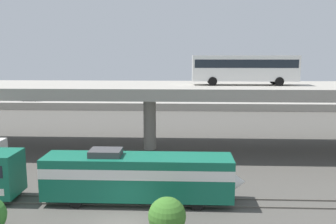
{
  "coord_description": "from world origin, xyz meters",
  "views": [
    {
      "loc": [
        3.99,
        -22.43,
        11.34
      ],
      "look_at": [
        1.98,
        25.4,
        3.69
      ],
      "focal_mm": 38.48,
      "sensor_mm": 36.0,
      "label": 1
    }
  ],
  "objects_px": {
    "transit_bus_on_overpass": "(244,67)",
    "parked_car_1": "(115,97)",
    "train_locomotive": "(147,175)",
    "parked_car_0": "(93,95)",
    "parked_car_2": "(256,97)",
    "parked_car_5": "(31,97)",
    "parked_car_3": "(308,97)",
    "parked_car_4": "(165,96)"
  },
  "relations": [
    {
      "from": "train_locomotive",
      "to": "parked_car_1",
      "type": "xyz_separation_m",
      "value": [
        -12.08,
        50.53,
        0.12
      ]
    },
    {
      "from": "parked_car_4",
      "to": "parked_car_2",
      "type": "bearing_deg",
      "value": -2.45
    },
    {
      "from": "parked_car_2",
      "to": "parked_car_3",
      "type": "height_order",
      "value": "same"
    },
    {
      "from": "parked_car_4",
      "to": "parked_car_0",
      "type": "bearing_deg",
      "value": 173.82
    },
    {
      "from": "parked_car_4",
      "to": "parked_car_5",
      "type": "height_order",
      "value": "same"
    },
    {
      "from": "train_locomotive",
      "to": "parked_car_1",
      "type": "bearing_deg",
      "value": 103.44
    },
    {
      "from": "transit_bus_on_overpass",
      "to": "parked_car_5",
      "type": "relative_size",
      "value": 2.89
    },
    {
      "from": "parked_car_4",
      "to": "parked_car_5",
      "type": "relative_size",
      "value": 1.0
    },
    {
      "from": "parked_car_1",
      "to": "parked_car_3",
      "type": "distance_m",
      "value": 41.77
    },
    {
      "from": "parked_car_3",
      "to": "parked_car_5",
      "type": "relative_size",
      "value": 1.08
    },
    {
      "from": "transit_bus_on_overpass",
      "to": "parked_car_1",
      "type": "relative_size",
      "value": 2.68
    },
    {
      "from": "transit_bus_on_overpass",
      "to": "parked_car_4",
      "type": "height_order",
      "value": "transit_bus_on_overpass"
    },
    {
      "from": "parked_car_3",
      "to": "parked_car_5",
      "type": "height_order",
      "value": "same"
    },
    {
      "from": "parked_car_0",
      "to": "parked_car_4",
      "type": "relative_size",
      "value": 1.14
    },
    {
      "from": "parked_car_1",
      "to": "parked_car_4",
      "type": "height_order",
      "value": "same"
    },
    {
      "from": "parked_car_1",
      "to": "parked_car_5",
      "type": "bearing_deg",
      "value": -174.43
    },
    {
      "from": "transit_bus_on_overpass",
      "to": "parked_car_5",
      "type": "xyz_separation_m",
      "value": [
        -39.57,
        33.25,
        -7.6
      ]
    },
    {
      "from": "parked_car_3",
      "to": "parked_car_1",
      "type": "bearing_deg",
      "value": -178.49
    },
    {
      "from": "parked_car_4",
      "to": "train_locomotive",
      "type": "bearing_deg",
      "value": -88.64
    },
    {
      "from": "parked_car_4",
      "to": "parked_car_3",
      "type": "bearing_deg",
      "value": 0.53
    },
    {
      "from": "parked_car_1",
      "to": "transit_bus_on_overpass",
      "type": "bearing_deg",
      "value": -58.05
    },
    {
      "from": "parked_car_1",
      "to": "train_locomotive",
      "type": "bearing_deg",
      "value": -76.56
    },
    {
      "from": "train_locomotive",
      "to": "parked_car_3",
      "type": "xyz_separation_m",
      "value": [
        29.68,
        51.63,
        0.12
      ]
    },
    {
      "from": "transit_bus_on_overpass",
      "to": "parked_car_2",
      "type": "xyz_separation_m",
      "value": [
        8.55,
        34.95,
        -7.6
      ]
    },
    {
      "from": "parked_car_1",
      "to": "parked_car_4",
      "type": "bearing_deg",
      "value": 4.27
    },
    {
      "from": "parked_car_1",
      "to": "parked_car_5",
      "type": "distance_m",
      "value": 17.84
    },
    {
      "from": "transit_bus_on_overpass",
      "to": "parked_car_4",
      "type": "distance_m",
      "value": 38.19
    },
    {
      "from": "parked_car_2",
      "to": "parked_car_5",
      "type": "bearing_deg",
      "value": -177.97
    },
    {
      "from": "transit_bus_on_overpass",
      "to": "parked_car_1",
      "type": "distance_m",
      "value": 41.92
    },
    {
      "from": "transit_bus_on_overpass",
      "to": "parked_car_2",
      "type": "bearing_deg",
      "value": -103.74
    },
    {
      "from": "parked_car_2",
      "to": "parked_car_3",
      "type": "xyz_separation_m",
      "value": [
        11.39,
        1.12,
        0.0
      ]
    },
    {
      "from": "parked_car_0",
      "to": "parked_car_3",
      "type": "distance_m",
      "value": 47.23
    },
    {
      "from": "train_locomotive",
      "to": "parked_car_0",
      "type": "relative_size",
      "value": 3.28
    },
    {
      "from": "train_locomotive",
      "to": "transit_bus_on_overpass",
      "type": "relative_size",
      "value": 1.29
    },
    {
      "from": "parked_car_2",
      "to": "parked_car_1",
      "type": "bearing_deg",
      "value": 179.95
    },
    {
      "from": "parked_car_3",
      "to": "parked_car_5",
      "type": "bearing_deg",
      "value": -177.28
    },
    {
      "from": "train_locomotive",
      "to": "transit_bus_on_overpass",
      "type": "height_order",
      "value": "transit_bus_on_overpass"
    },
    {
      "from": "parked_car_3",
      "to": "parked_car_4",
      "type": "distance_m",
      "value": 30.9
    },
    {
      "from": "parked_car_0",
      "to": "parked_car_5",
      "type": "relative_size",
      "value": 1.13
    },
    {
      "from": "parked_car_1",
      "to": "parked_car_3",
      "type": "xyz_separation_m",
      "value": [
        41.76,
        1.1,
        0.0
      ]
    },
    {
      "from": "parked_car_5",
      "to": "transit_bus_on_overpass",
      "type": "bearing_deg",
      "value": 139.96
    },
    {
      "from": "transit_bus_on_overpass",
      "to": "parked_car_0",
      "type": "bearing_deg",
      "value": -54.02
    }
  ]
}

